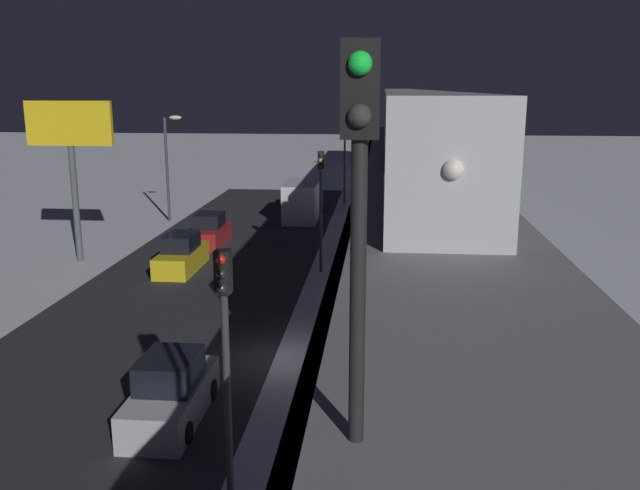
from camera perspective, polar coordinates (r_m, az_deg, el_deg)
The scene contains 15 objects.
ground_plane at distance 24.84m, azimuth -3.92°, elevation -9.58°, with size 240.00×240.00×0.00m, color silver.
avenue_asphalt at distance 26.24m, azimuth -15.99°, elevation -8.80°, with size 11.00×82.25×0.01m, color #28282D.
elevated_railway at distance 23.06m, azimuth 8.73°, elevation 2.12°, with size 5.00×82.25×6.02m.
subway_train at distance 51.55m, azimuth 7.12°, elevation 11.08°, with size 2.94×74.07×3.40m.
rail_signal at distance 6.42m, azimuth 3.33°, elevation 5.60°, with size 0.36×0.41×4.00m.
sedan_silver at distance 20.82m, azimuth -12.48°, elevation -12.18°, with size 1.91×4.48×1.97m.
sedan_yellow at distance 36.97m, azimuth -11.63°, elevation -0.87°, with size 1.80×4.77×1.97m.
sedan_red at distance 42.65m, azimuth -9.30°, elevation 1.10°, with size 1.80×4.34×1.97m.
box_truck at distance 50.86m, azimuth -1.39°, elevation 3.84°, with size 2.40×7.40×2.80m.
traffic_light_near at distance 14.36m, azimuth -7.97°, elevation -9.03°, with size 0.32×0.44×6.40m.
traffic_light_mid at distance 35.18m, azimuth 0.07°, elevation 4.35°, with size 0.32×0.44×6.40m.
traffic_light_far at distance 56.65m, azimuth 2.10°, elevation 7.70°, with size 0.32×0.44×6.40m.
traffic_light_distant at distance 78.24m, azimuth 3.02°, elevation 9.20°, with size 0.32×0.44×6.40m.
commercial_billboard at distance 39.49m, azimuth -20.35°, elevation 8.35°, with size 4.80×0.36×8.90m.
street_lamp_far at distance 50.24m, azimuth -12.60°, elevation 7.40°, with size 1.35×0.44×7.65m.
Camera 1 is at (-3.79, 22.60, 9.59)m, focal length 37.88 mm.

